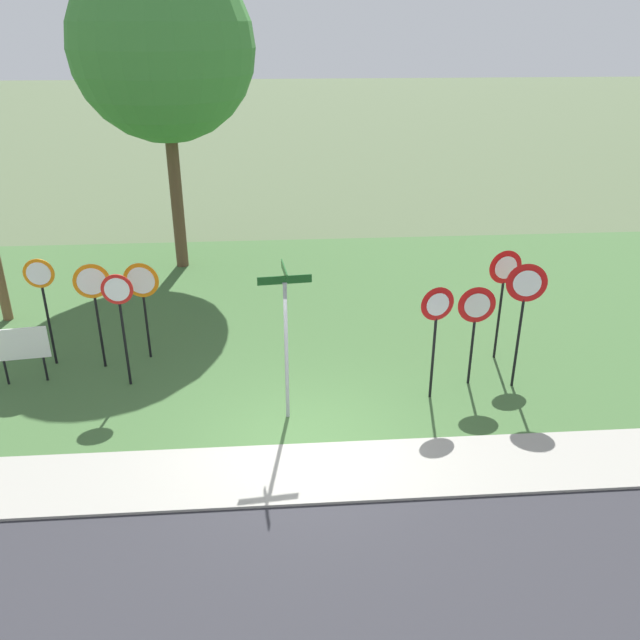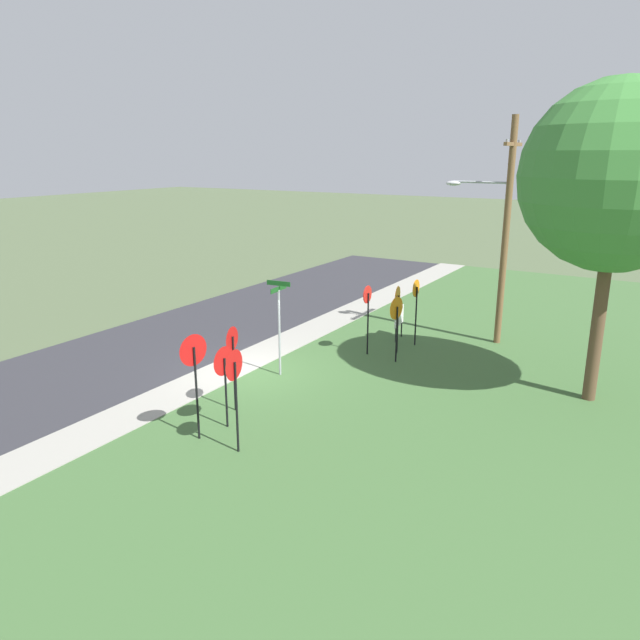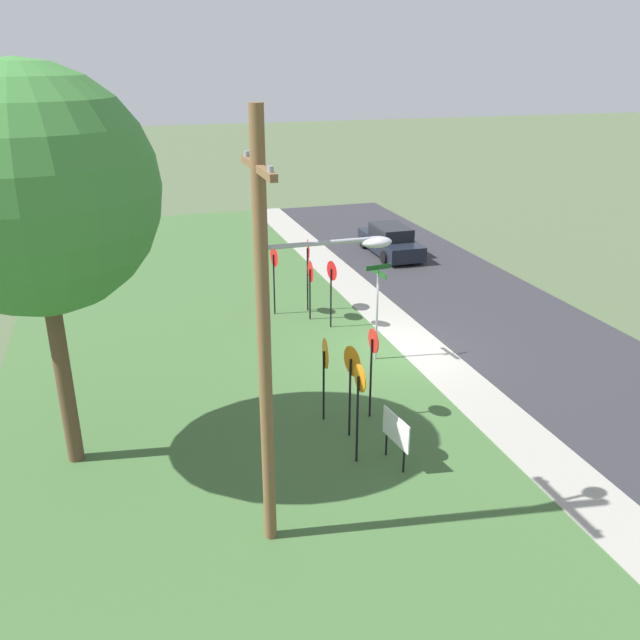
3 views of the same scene
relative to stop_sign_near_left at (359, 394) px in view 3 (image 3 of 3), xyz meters
name	(u,v)px [view 3 (image 3 of 3)]	position (x,y,z in m)	size (l,w,h in m)	color
ground_plane	(399,352)	(5.36, -3.43, -1.80)	(160.00, 160.00, 0.00)	#4C5B3D
road_asphalt	(528,334)	(5.36, -8.23, -1.79)	(44.00, 6.40, 0.01)	#2D2D33
sidewalk_strip	(422,348)	(5.36, -4.23, -1.77)	(44.00, 1.60, 0.06)	#99968C
grass_median	(212,377)	(5.36, 2.57, -1.78)	(44.00, 12.00, 0.04)	#3D6033
stop_sign_near_left	(359,394)	(0.00, 0.00, 0.00)	(0.64, 0.10, 2.46)	black
stop_sign_near_right	(352,372)	(1.11, -0.23, -0.02)	(0.74, 0.17, 2.40)	black
stop_sign_far_left	(372,355)	(1.81, -1.04, 0.00)	(0.62, 0.09, 2.46)	black
stop_sign_far_center	(325,362)	(2.04, 0.14, -0.12)	(0.77, 0.13, 2.26)	black
yield_sign_near_left	(332,278)	(7.95, -2.02, 0.01)	(0.67, 0.16, 2.39)	black
yield_sign_near_right	(274,264)	(9.78, -0.46, 0.14)	(0.74, 0.13, 2.54)	black
yield_sign_far_left	(308,258)	(9.75, -1.72, 0.27)	(0.78, 0.18, 2.70)	black
yield_sign_far_right	(311,276)	(8.87, -1.55, -0.15)	(0.76, 0.10, 2.18)	black
street_name_post	(377,304)	(5.06, -2.49, 0.05)	(0.96, 0.81, 3.06)	#9EA0A8
utility_pole	(273,328)	(-1.91, 2.36, 2.63)	(2.10, 2.43, 8.09)	brown
notice_board	(396,432)	(-0.35, -0.78, -0.93)	(1.09, 0.18, 1.25)	black
oak_tree_left	(34,193)	(2.07, 6.24, 4.47)	(5.02, 5.02, 8.76)	brown
parked_sedan_distant	(390,241)	(15.87, -7.62, -1.15)	(4.49, 1.94, 1.39)	black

